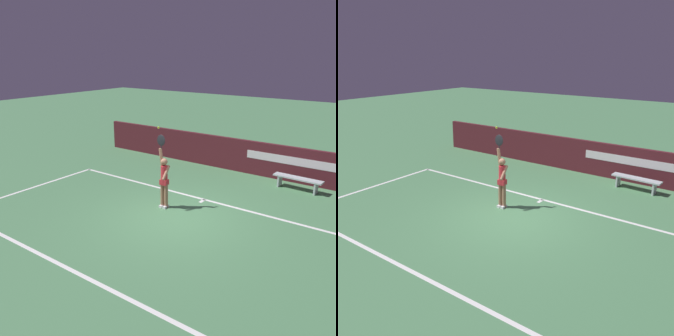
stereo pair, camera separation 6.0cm
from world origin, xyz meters
The scene contains 6 objects.
ground_plane centered at (0.00, 0.00, 0.00)m, with size 60.00×60.00×0.00m, color #4B8253.
court_lines centered at (0.00, -0.96, 0.00)m, with size 11.21×5.41×0.00m.
back_wall centered at (0.01, 5.13, 0.66)m, with size 14.70×0.18×1.32m.
tennis_player centered at (-0.71, 0.39, 0.94)m, with size 0.43×0.38×2.31m.
tennis_ball centered at (-0.89, 0.38, 2.51)m, with size 0.07×0.07×0.07m.
courtside_bench_near centered at (2.15, 4.35, 0.36)m, with size 1.71×0.45×0.46m.
Camera 1 is at (5.67, -8.11, 4.62)m, focal length 39.44 mm.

